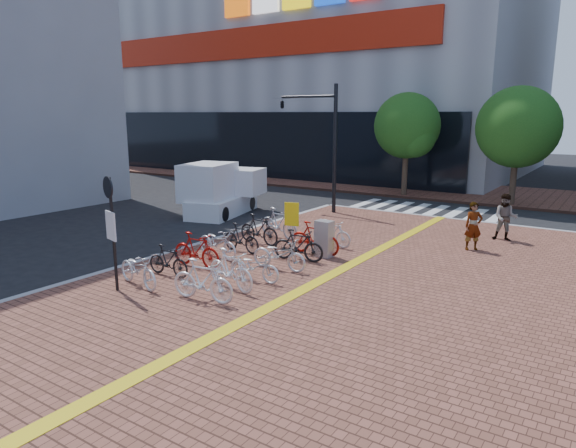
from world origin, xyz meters
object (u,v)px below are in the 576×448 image
Objects in this scene: bike_3 at (218,243)px; bike_10 at (279,254)px; bike_11 at (298,245)px; yellow_sign at (292,219)px; bike_12 at (315,238)px; bike_13 at (332,233)px; bike_4 at (241,238)px; traffic_light_pole at (310,125)px; bike_1 at (168,261)px; notice_sign at (111,220)px; box_truck at (221,190)px; bike_9 at (254,266)px; pedestrian_b at (506,217)px; bike_5 at (259,229)px; bike_2 at (196,250)px; bike_6 at (279,223)px; bike_7 at (203,281)px; utility_box at (324,239)px; pedestrian_a at (473,226)px; bike_0 at (138,269)px; bike_8 at (231,269)px.

bike_10 is (2.49, 0.02, -0.03)m from bike_3.
yellow_sign is (-0.51, 0.41, 0.75)m from bike_11.
bike_12 is 1.26m from bike_13.
bike_11 is (-0.04, 1.15, 0.04)m from bike_10.
bike_4 is 0.27× the size of traffic_light_pole.
bike_1 is 12.40m from traffic_light_pole.
box_truck is at bearing 116.74° from notice_sign.
notice_sign is (-2.61, -6.19, 1.41)m from bike_12.
bike_9 is 0.93× the size of pedestrian_b.
notice_sign reaches higher than bike_13.
bike_1 is at bearing -173.11° from bike_5.
bike_5 is 4.27m from bike_9.
bike_2 is at bearing -137.32° from pedestrian_b.
bike_10 is at bearing -2.59° from bike_9.
bike_3 is 1.00× the size of bike_6.
bike_12 is at bearing -28.26° from box_truck.
bike_10 is at bearing -38.94° from box_truck.
bike_5 reaches higher than bike_7.
bike_9 is 10.42m from pedestrian_b.
bike_9 is (2.32, -2.27, -0.07)m from bike_4.
bike_10 is (2.37, -3.38, -0.10)m from bike_6.
notice_sign is at bearing -116.22° from utility_box.
bike_4 is at bearing -2.93° from bike_1.
traffic_light_pole is at bearing 41.68° from box_truck.
bike_12 is at bearing -7.83° from bike_7.
bike_3 is at bearing -142.05° from pedestrian_b.
pedestrian_a is at bearing -2.82° from box_truck.
bike_1 is 0.85× the size of yellow_sign.
bike_0 reaches higher than bike_13.
bike_4 is at bearing -0.66° from bike_3.
bike_10 is 1.03× the size of pedestrian_b.
pedestrian_a reaches higher than bike_7.
utility_box is at bearing -33.62° from bike_1.
bike_4 is 2.48m from bike_10.
bike_10 is (2.36, 3.48, -0.01)m from bike_0.
bike_4 is at bearing 45.88° from bike_8.
bike_2 is 1.03× the size of pedestrian_b.
bike_5 is 0.39× the size of box_truck.
bike_5 reaches higher than bike_13.
notice_sign is (-2.57, -5.21, 1.46)m from bike_11.
bike_3 is at bearing 6.64° from bike_2.
yellow_sign is (1.83, 3.91, 0.80)m from bike_1.
bike_4 is at bearing 86.34° from notice_sign.
bike_10 is 1.15m from bike_11.
bike_2 is 2.43m from bike_8.
bike_4 is 10.02m from pedestrian_b.
bike_9 is at bearing 3.52° from bike_8.
bike_13 is 8.37m from box_truck.
bike_12 is 0.31× the size of traffic_light_pole.
notice_sign is 0.51× the size of traffic_light_pole.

